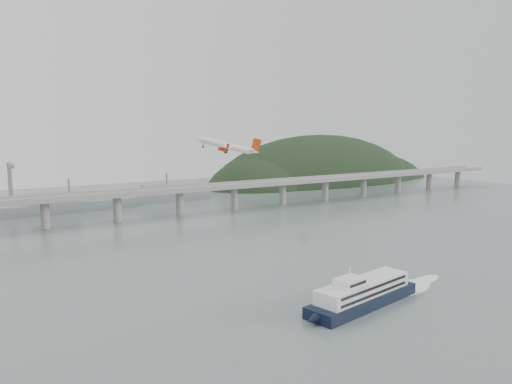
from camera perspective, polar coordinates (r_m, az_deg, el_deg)
ground at (r=224.52m, az=7.66°, el=-10.72°), size 900.00×900.00×0.00m
bridge at (r=391.24m, az=-11.58°, el=-0.34°), size 800.00×22.00×23.90m
headland at (r=656.93m, az=8.13°, el=-0.40°), size 365.00×155.00×156.00m
ferry at (r=204.12m, az=12.14°, el=-11.30°), size 92.02×28.24×17.46m
airliner at (r=305.71m, az=-3.32°, el=5.27°), size 36.14×34.33×13.18m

